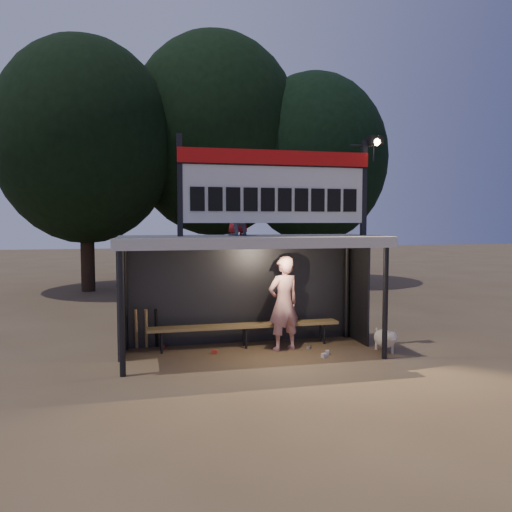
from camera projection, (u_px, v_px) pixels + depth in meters
The scene contains 13 objects.
ground at pixel (251, 354), 9.79m from camera, with size 80.00×80.00×0.00m, color brown.
player at pixel (284, 303), 10.03m from camera, with size 0.70×0.46×1.91m, color white.
child_a at pixel (235, 208), 9.70m from camera, with size 0.53×0.41×1.09m, color gray.
child_b at pixel (238, 209), 10.04m from camera, with size 0.52×0.34×1.07m, color maroon.
dugout_shelter at pixel (248, 259), 9.90m from camera, with size 5.10×2.08×2.32m.
scoreboard_assembly at pixel (279, 184), 9.68m from camera, with size 4.10×0.27×1.99m.
bench at pixel (245, 326), 10.30m from camera, with size 4.00×0.35×0.48m.
tree_left at pixel (85, 142), 18.22m from camera, with size 6.46×6.46×9.27m.
tree_mid at pixel (215, 136), 20.76m from camera, with size 7.22×7.22×10.36m.
tree_right at pixel (313, 159), 20.76m from camera, with size 6.08×6.08×8.72m.
dog at pixel (385, 338), 9.90m from camera, with size 0.36×0.81×0.49m.
bats at pixel (146, 328), 10.11m from camera, with size 0.48×0.33×0.84m.
litter at pixel (268, 351), 9.89m from camera, with size 3.21×1.49×0.08m.
Camera 1 is at (-2.07, -9.41, 2.60)m, focal length 35.00 mm.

